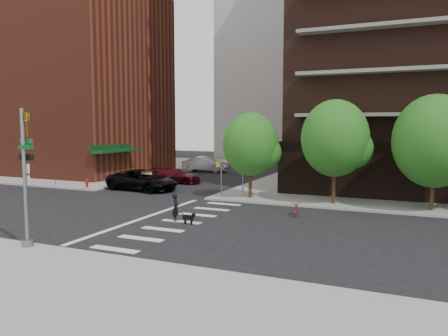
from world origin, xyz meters
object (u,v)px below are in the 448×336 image
Objects in this scene: fire_hydrant at (87,183)px; parked_car_silver at (205,164)px; parked_car_black at (143,180)px; traffic_signal at (26,188)px; dog_walker at (176,208)px; parked_car_maroon at (176,176)px; scooter at (296,209)px.

parked_car_silver reaches higher than fire_hydrant.
traffic_signal is at bearing -156.39° from parked_car_black.
dog_walker is at bearing -162.78° from parked_car_silver.
parked_car_silver is 3.38× the size of dog_walker.
parked_car_black is at bearing 175.89° from parked_car_maroon.
parked_car_black is (4.73, 1.33, 0.31)m from fire_hydrant.
parked_car_black is at bearing 15.69° from fire_hydrant.
traffic_signal is 14.89m from scooter.
dog_walker reaches higher than fire_hydrant.
parked_car_black reaches higher than dog_walker.
fire_hydrant is at bearing 40.16° from dog_walker.
traffic_signal is at bearing -140.72° from scooter.
scooter is (19.05, -3.66, -0.11)m from fire_hydrant.
fire_hydrant is 4.92m from parked_car_black.
dog_walker reaches higher than parked_car_maroon.
dog_walker is at bearing 67.49° from traffic_signal.
fire_hydrant is 8.15m from parked_car_maroon.
scooter is (14.32, -4.99, -0.42)m from parked_car_black.
traffic_signal reaches higher than dog_walker.
scooter is (9.02, 11.63, -2.26)m from traffic_signal.
dog_walker is (3.11, 7.49, -1.92)m from traffic_signal.
parked_car_silver is 26.24m from dog_walker.
parked_car_maroon is at bearing 52.14° from fire_hydrant.
parked_car_silver is 3.12× the size of scooter.
scooter is (14.05, -10.10, -0.25)m from parked_car_maroon.
dog_walker is at bearing -157.96° from scooter.
parked_car_black is 3.66× the size of scooter.
parked_car_black is 12.41m from dog_walker.
parked_car_silver is at bearing 11.77° from parked_car_black.
parked_car_silver is at bearing 79.10° from fire_hydrant.
parked_car_black is at bearing 107.70° from traffic_signal.
parked_car_black is 15.17m from scooter.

